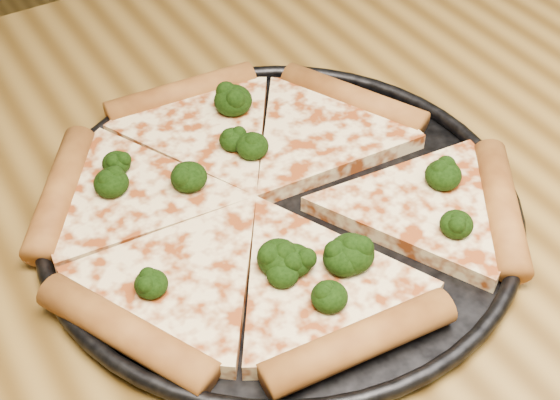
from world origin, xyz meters
TOP-DOWN VIEW (x-y plane):
  - dining_table at (0.00, 0.00)m, footprint 1.20×0.90m
  - pizza_pan at (-0.07, 0.06)m, footprint 0.36×0.36m
  - pizza at (-0.08, 0.07)m, footprint 0.36×0.33m
  - broccoli_florets at (-0.08, 0.05)m, footprint 0.25×0.24m

SIDE VIEW (x-z plane):
  - dining_table at x=0.00m, z-range 0.28..1.03m
  - pizza_pan at x=-0.07m, z-range 0.75..0.77m
  - pizza at x=-0.08m, z-range 0.75..0.78m
  - broccoli_florets at x=-0.08m, z-range 0.77..0.79m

